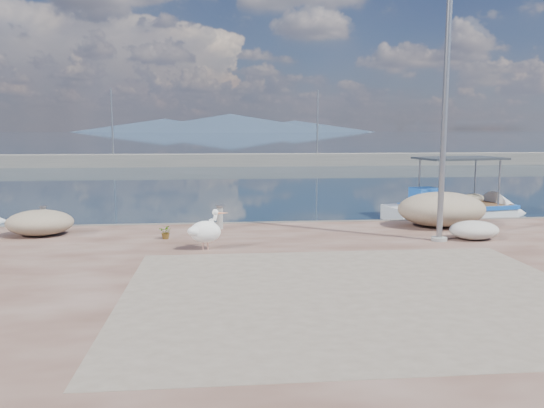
{
  "coord_description": "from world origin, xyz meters",
  "views": [
    {
      "loc": [
        -1.57,
        -12.67,
        3.65
      ],
      "look_at": [
        0.0,
        3.8,
        1.3
      ],
      "focal_mm": 35.0,
      "sensor_mm": 36.0,
      "label": 1
    }
  ],
  "objects": [
    {
      "name": "net_pile_b",
      "position": [
        -6.99,
        3.46,
        0.88
      ],
      "size": [
        1.95,
        1.52,
        0.76
      ],
      "primitive_type": "ellipsoid",
      "color": "#C2AB90",
      "rests_on": "quay"
    },
    {
      "name": "bollard_far",
      "position": [
        -7.25,
        4.6,
        0.9
      ],
      "size": [
        0.24,
        0.24,
        0.73
      ],
      "color": "gray",
      "rests_on": "quay"
    },
    {
      "name": "mountains",
      "position": [
        4.39,
        650.0,
        9.51
      ],
      "size": [
        370.0,
        280.0,
        22.0
      ],
      "color": "#28384C",
      "rests_on": "ground"
    },
    {
      "name": "quay_patch",
      "position": [
        1.0,
        -3.0,
        0.5
      ],
      "size": [
        9.0,
        7.0,
        0.01
      ],
      "primitive_type": "cube",
      "color": "gray",
      "rests_on": "quay"
    },
    {
      "name": "net_pile_d",
      "position": [
        5.64,
        1.68,
        0.77
      ],
      "size": [
        1.43,
        1.07,
        0.54
      ],
      "primitive_type": "ellipsoid",
      "color": "silver",
      "rests_on": "quay"
    },
    {
      "name": "bollard_near",
      "position": [
        -1.64,
        4.0,
        0.91
      ],
      "size": [
        0.25,
        0.25,
        0.76
      ],
      "color": "gray",
      "rests_on": "quay"
    },
    {
      "name": "pelican",
      "position": [
        -2.0,
        1.06,
        1.0
      ],
      "size": [
        1.11,
        0.77,
        1.06
      ],
      "rotation": [
        0.0,
        0.0,
        0.4
      ],
      "color": "tan",
      "rests_on": "quay"
    },
    {
      "name": "quay",
      "position": [
        0.0,
        -6.0,
        0.25
      ],
      "size": [
        44.0,
        22.0,
        0.5
      ],
      "primitive_type": "cube",
      "color": "#4C2E21",
      "rests_on": "ground"
    },
    {
      "name": "potted_plant",
      "position": [
        -3.19,
        2.56,
        0.7
      ],
      "size": [
        0.46,
        0.43,
        0.41
      ],
      "primitive_type": "imported",
      "rotation": [
        0.0,
        0.0,
        -0.35
      ],
      "color": "#33722D",
      "rests_on": "quay"
    },
    {
      "name": "breakwater",
      "position": [
        -0.0,
        40.0,
        0.6
      ],
      "size": [
        120.0,
        2.2,
        7.5
      ],
      "color": "gray",
      "rests_on": "ground"
    },
    {
      "name": "boat_right",
      "position": [
        7.97,
        7.95,
        0.23
      ],
      "size": [
        6.36,
        3.04,
        2.94
      ],
      "rotation": [
        0.0,
        0.0,
        0.18
      ],
      "color": "white",
      "rests_on": "ground"
    },
    {
      "name": "net_pile_c",
      "position": [
        5.53,
        3.73,
        1.06
      ],
      "size": [
        2.87,
        2.05,
        1.13
      ],
      "primitive_type": "ellipsoid",
      "color": "#C2AB90",
      "rests_on": "quay"
    },
    {
      "name": "ground",
      "position": [
        0.0,
        0.0,
        0.0
      ],
      "size": [
        1400.0,
        1400.0,
        0.0
      ],
      "primitive_type": "plane",
      "color": "#162635",
      "rests_on": "ground"
    },
    {
      "name": "lamp_post",
      "position": [
        4.57,
        1.61,
        3.8
      ],
      "size": [
        0.44,
        0.96,
        7.0
      ],
      "color": "gray",
      "rests_on": "quay"
    }
  ]
}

